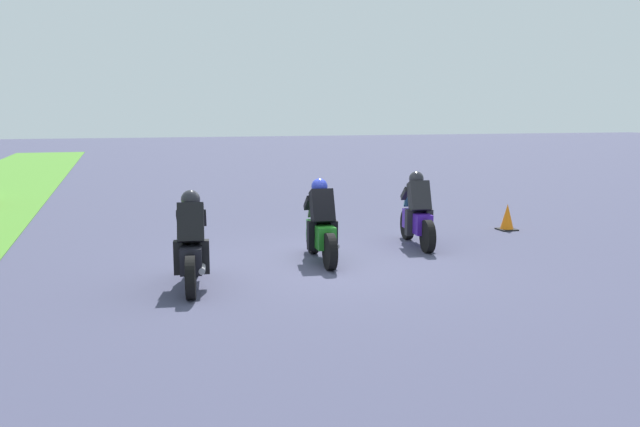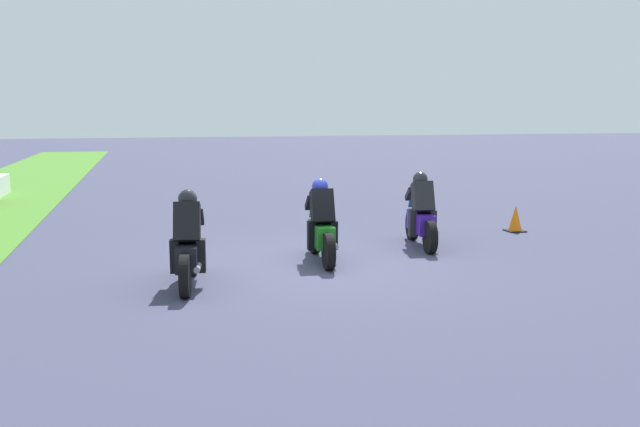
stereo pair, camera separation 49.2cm
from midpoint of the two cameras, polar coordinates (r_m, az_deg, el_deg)
name	(u,v)px [view 1 (the left image)]	position (r m, az deg, el deg)	size (l,w,h in m)	color
ground_plane	(319,263)	(12.05, -1.23, -4.28)	(120.00, 120.00, 0.00)	#3F405A
rider_lane_a	(417,215)	(13.60, 7.32, -0.17)	(2.04, 0.59, 1.51)	black
rider_lane_b	(321,227)	(12.10, -1.08, -1.21)	(2.04, 0.55, 1.51)	black
rider_lane_c	(192,248)	(10.56, -12.24, -2.88)	(2.04, 0.59, 1.51)	black
traffic_cone	(507,218)	(15.85, 14.88, -0.37)	(0.40, 0.40, 0.61)	black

